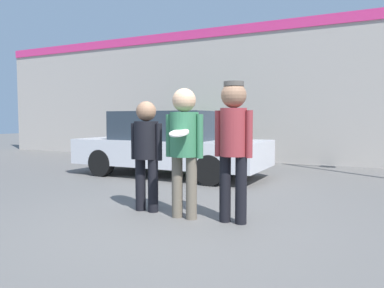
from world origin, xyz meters
name	(u,v)px	position (x,y,z in m)	size (l,w,h in m)	color
ground_plane	(179,220)	(0.00, 0.00, 0.00)	(56.00, 56.00, 0.00)	#5B5956
storefront_building	(292,91)	(0.00, 7.17, 2.20)	(24.00, 0.22, 4.34)	#B2A89E
person_left	(146,147)	(-0.65, 0.20, 0.96)	(0.52, 0.35, 1.62)	black
person_middle_with_frisbee	(184,140)	(0.03, 0.10, 1.08)	(0.56, 0.59, 1.77)	#665B4C
person_right	(233,137)	(0.71, 0.19, 1.12)	(0.51, 0.34, 1.84)	black
parked_car_near	(170,144)	(-2.10, 3.40, 0.76)	(4.56, 1.91, 1.54)	silver
shrub	(186,138)	(-3.14, 6.23, 0.75)	(1.51, 1.51, 1.51)	#2D6B33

